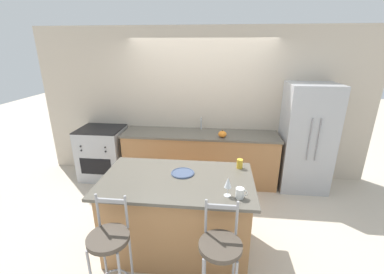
% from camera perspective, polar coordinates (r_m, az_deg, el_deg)
% --- Properties ---
extents(ground_plane, '(18.00, 18.00, 0.00)m').
position_cam_1_polar(ground_plane, '(4.56, 1.34, -11.68)').
color(ground_plane, beige).
extents(wall_back, '(6.00, 0.07, 2.70)m').
position_cam_1_polar(wall_back, '(4.71, 2.19, 7.10)').
color(wall_back, beige).
rests_on(wall_back, ground_plane).
extents(back_counter, '(2.72, 0.69, 0.93)m').
position_cam_1_polar(back_counter, '(4.68, 1.78, -4.41)').
color(back_counter, '#A87547').
rests_on(back_counter, ground_plane).
extents(sink_faucet, '(0.02, 0.13, 0.22)m').
position_cam_1_polar(sink_faucet, '(4.67, 2.04, 3.34)').
color(sink_faucet, '#ADAFB5').
rests_on(sink_faucet, back_counter).
extents(kitchen_island, '(1.73, 1.02, 0.95)m').
position_cam_1_polar(kitchen_island, '(3.20, -3.21, -16.66)').
color(kitchen_island, '#A87547').
rests_on(kitchen_island, ground_plane).
extents(refrigerator, '(0.79, 0.69, 1.82)m').
position_cam_1_polar(refrigerator, '(4.72, 24.02, -0.18)').
color(refrigerator, '#ADAFB5').
rests_on(refrigerator, ground_plane).
extents(oven_range, '(0.79, 0.70, 0.96)m').
position_cam_1_polar(oven_range, '(5.10, -19.11, -3.32)').
color(oven_range, '#ADAFB5').
rests_on(oven_range, ground_plane).
extents(bar_stool_near, '(0.38, 0.38, 1.11)m').
position_cam_1_polar(bar_stool_near, '(2.66, -17.76, -22.59)').
color(bar_stool_near, '#99999E').
rests_on(bar_stool_near, ground_plane).
extents(bar_stool_far, '(0.38, 0.38, 1.11)m').
position_cam_1_polar(bar_stool_far, '(2.50, 6.22, -24.89)').
color(bar_stool_far, '#99999E').
rests_on(bar_stool_far, ground_plane).
extents(dinner_plate, '(0.27, 0.27, 0.02)m').
position_cam_1_polar(dinner_plate, '(3.05, -2.08, -7.97)').
color(dinner_plate, '#425170').
rests_on(dinner_plate, kitchen_island).
extents(wine_glass, '(0.07, 0.07, 0.20)m').
position_cam_1_polar(wine_glass, '(2.59, 7.99, -10.09)').
color(wine_glass, white).
rests_on(wine_glass, kitchen_island).
extents(coffee_mug, '(0.12, 0.08, 0.10)m').
position_cam_1_polar(coffee_mug, '(2.62, 10.64, -12.14)').
color(coffee_mug, white).
rests_on(coffee_mug, kitchen_island).
extents(tumbler_cup, '(0.07, 0.07, 0.12)m').
position_cam_1_polar(tumbler_cup, '(3.21, 10.55, -5.85)').
color(tumbler_cup, gold).
rests_on(tumbler_cup, kitchen_island).
extents(pumpkin_decoration, '(0.14, 0.14, 0.13)m').
position_cam_1_polar(pumpkin_decoration, '(4.30, 6.76, 0.64)').
color(pumpkin_decoration, orange).
rests_on(pumpkin_decoration, back_counter).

